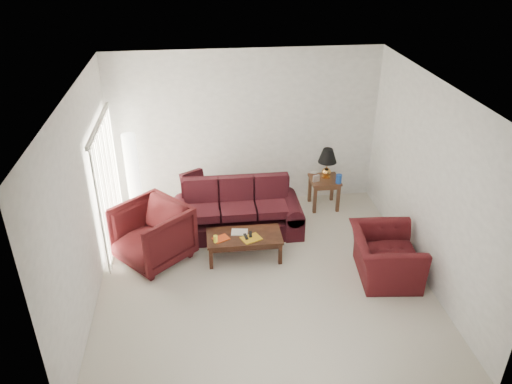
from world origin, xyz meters
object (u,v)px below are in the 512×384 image
Objects in this scene: end_table at (324,193)px; armchair_left at (152,234)px; floor_lamp at (133,178)px; coffee_table at (244,246)px; armchair_right at (385,256)px; sofa at (237,210)px.

armchair_left is at bearing -156.57° from end_table.
coffee_table is at bearing -37.96° from floor_lamp.
armchair_right is (3.97, -2.20, -0.49)m from floor_lamp.
sofa is 1.58m from armchair_left.
sofa is at bearing -157.23° from end_table.
armchair_right is 2.25m from coffee_table.
coffee_table is (-2.11, 0.75, -0.16)m from armchair_right.
armchair_right is (2.15, -1.52, -0.09)m from sofa.
sofa is 1.89m from end_table.
armchair_left is at bearing 82.25° from armchair_right.
floor_lamp reaches higher than sofa.
floor_lamp reaches higher than armchair_left.
end_table is at bearing 43.54° from coffee_table.
coffee_table is at bearing 43.44° from armchair_left.
floor_lamp is 1.52× the size of armchair_right.
end_table is (1.74, 0.73, -0.16)m from sofa.
coffee_table is at bearing -87.97° from sofa.
end_table reaches higher than coffee_table.
armchair_left is 0.88× the size of coffee_table.
end_table is 0.56× the size of armchair_left.
end_table is at bearing 21.83° from sofa.
floor_lamp is at bearing 144.08° from coffee_table.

